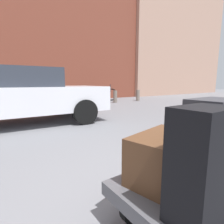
{
  "coord_description": "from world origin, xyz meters",
  "views": [
    {
      "loc": [
        -1.28,
        -0.63,
        1.06
      ],
      "look_at": [
        0.0,
        1.2,
        0.69
      ],
      "focal_mm": 28.52,
      "sensor_mm": 36.0,
      "label": 1
    }
  ],
  "objects_px": {
    "bollard_kerb_near": "(92,98)",
    "bicycle_leaning": "(103,95)",
    "parked_car": "(16,95)",
    "suitcase_black_center": "(202,165)",
    "duffel_bag_brown_rear_right": "(164,157)",
    "bollard_kerb_far": "(138,95)",
    "suitcase_charcoal_stacked_top": "(212,145)",
    "bollard_kerb_mid": "(115,97)",
    "luggage_cart": "(202,187)"
  },
  "relations": [
    {
      "from": "suitcase_black_center",
      "to": "bollard_kerb_mid",
      "type": "height_order",
      "value": "suitcase_black_center"
    },
    {
      "from": "bollard_kerb_near",
      "to": "bicycle_leaning",
      "type": "bearing_deg",
      "value": 41.03
    },
    {
      "from": "suitcase_black_center",
      "to": "bollard_kerb_far",
      "type": "distance_m",
      "value": 9.7
    },
    {
      "from": "luggage_cart",
      "to": "duffel_bag_brown_rear_right",
      "type": "bearing_deg",
      "value": 144.25
    },
    {
      "from": "bollard_kerb_near",
      "to": "bollard_kerb_mid",
      "type": "bearing_deg",
      "value": 0.0
    },
    {
      "from": "bicycle_leaning",
      "to": "bollard_kerb_near",
      "type": "bearing_deg",
      "value": -138.97
    },
    {
      "from": "suitcase_charcoal_stacked_top",
      "to": "bicycle_leaning",
      "type": "height_order",
      "value": "bicycle_leaning"
    },
    {
      "from": "parked_car",
      "to": "duffel_bag_brown_rear_right",
      "type": "bearing_deg",
      "value": -83.96
    },
    {
      "from": "suitcase_charcoal_stacked_top",
      "to": "bollard_kerb_far",
      "type": "height_order",
      "value": "suitcase_charcoal_stacked_top"
    },
    {
      "from": "suitcase_charcoal_stacked_top",
      "to": "bollard_kerb_near",
      "type": "xyz_separation_m",
      "value": [
        3.0,
        7.16,
        -0.32
      ]
    },
    {
      "from": "suitcase_charcoal_stacked_top",
      "to": "bollard_kerb_mid",
      "type": "xyz_separation_m",
      "value": [
        4.4,
        7.16,
        -0.32
      ]
    },
    {
      "from": "suitcase_black_center",
      "to": "bollard_kerb_mid",
      "type": "relative_size",
      "value": 0.93
    },
    {
      "from": "suitcase_charcoal_stacked_top",
      "to": "bollard_kerb_mid",
      "type": "height_order",
      "value": "suitcase_charcoal_stacked_top"
    },
    {
      "from": "duffel_bag_brown_rear_right",
      "to": "parked_car",
      "type": "xyz_separation_m",
      "value": [
        -0.45,
        4.23,
        0.25
      ]
    },
    {
      "from": "parked_car",
      "to": "bollard_kerb_near",
      "type": "height_order",
      "value": "parked_car"
    },
    {
      "from": "bollard_kerb_near",
      "to": "bollard_kerb_far",
      "type": "bearing_deg",
      "value": 0.0
    },
    {
      "from": "suitcase_black_center",
      "to": "bicycle_leaning",
      "type": "distance_m",
      "value": 9.73
    },
    {
      "from": "bollard_kerb_near",
      "to": "duffel_bag_brown_rear_right",
      "type": "bearing_deg",
      "value": -114.66
    },
    {
      "from": "parked_car",
      "to": "bicycle_leaning",
      "type": "relative_size",
      "value": 2.59
    },
    {
      "from": "suitcase_charcoal_stacked_top",
      "to": "parked_car",
      "type": "bearing_deg",
      "value": 96.66
    },
    {
      "from": "bollard_kerb_mid",
      "to": "bicycle_leaning",
      "type": "bearing_deg",
      "value": 90.11
    },
    {
      "from": "bicycle_leaning",
      "to": "bollard_kerb_far",
      "type": "bearing_deg",
      "value": -36.21
    },
    {
      "from": "bollard_kerb_mid",
      "to": "bollard_kerb_far",
      "type": "height_order",
      "value": "same"
    },
    {
      "from": "suitcase_charcoal_stacked_top",
      "to": "bollard_kerb_mid",
      "type": "relative_size",
      "value": 0.95
    },
    {
      "from": "suitcase_black_center",
      "to": "parked_car",
      "type": "relative_size",
      "value": 0.14
    },
    {
      "from": "bollard_kerb_near",
      "to": "bollard_kerb_mid",
      "type": "height_order",
      "value": "same"
    },
    {
      "from": "suitcase_charcoal_stacked_top",
      "to": "bollard_kerb_mid",
      "type": "distance_m",
      "value": 8.41
    },
    {
      "from": "duffel_bag_brown_rear_right",
      "to": "parked_car",
      "type": "bearing_deg",
      "value": 82.93
    },
    {
      "from": "suitcase_black_center",
      "to": "bollard_kerb_far",
      "type": "height_order",
      "value": "suitcase_black_center"
    },
    {
      "from": "suitcase_charcoal_stacked_top",
      "to": "duffel_bag_brown_rear_right",
      "type": "distance_m",
      "value": 0.33
    },
    {
      "from": "duffel_bag_brown_rear_right",
      "to": "suitcase_black_center",
      "type": "bearing_deg",
      "value": -127.54
    },
    {
      "from": "suitcase_charcoal_stacked_top",
      "to": "bicycle_leaning",
      "type": "distance_m",
      "value": 9.47
    },
    {
      "from": "luggage_cart",
      "to": "suitcase_charcoal_stacked_top",
      "type": "bearing_deg",
      "value": -134.72
    },
    {
      "from": "bollard_kerb_near",
      "to": "suitcase_charcoal_stacked_top",
      "type": "bearing_deg",
      "value": -112.74
    },
    {
      "from": "bicycle_leaning",
      "to": "bollard_kerb_far",
      "type": "xyz_separation_m",
      "value": [
        1.66,
        -1.21,
        -0.05
      ]
    },
    {
      "from": "bollard_kerb_near",
      "to": "bollard_kerb_far",
      "type": "xyz_separation_m",
      "value": [
        3.05,
        0.0,
        0.0
      ]
    },
    {
      "from": "parked_car",
      "to": "bollard_kerb_mid",
      "type": "bearing_deg",
      "value": 28.14
    },
    {
      "from": "parked_car",
      "to": "bollard_kerb_near",
      "type": "distance_m",
      "value": 4.53
    },
    {
      "from": "suitcase_black_center",
      "to": "parked_car",
      "type": "distance_m",
      "value": 4.61
    },
    {
      "from": "parked_car",
      "to": "bollard_kerb_mid",
      "type": "xyz_separation_m",
      "value": [
        5.02,
        2.68,
        -0.44
      ]
    },
    {
      "from": "parked_car",
      "to": "suitcase_black_center",
      "type": "bearing_deg",
      "value": -86.55
    },
    {
      "from": "parked_car",
      "to": "bicycle_leaning",
      "type": "distance_m",
      "value": 6.36
    },
    {
      "from": "bollard_kerb_mid",
      "to": "suitcase_black_center",
      "type": "bearing_deg",
      "value": -123.06
    },
    {
      "from": "suitcase_charcoal_stacked_top",
      "to": "bollard_kerb_near",
      "type": "relative_size",
      "value": 0.95
    },
    {
      "from": "luggage_cart",
      "to": "bollard_kerb_mid",
      "type": "relative_size",
      "value": 2.01
    },
    {
      "from": "bicycle_leaning",
      "to": "bollard_kerb_near",
      "type": "height_order",
      "value": "bicycle_leaning"
    },
    {
      "from": "suitcase_black_center",
      "to": "parked_car",
      "type": "xyz_separation_m",
      "value": [
        -0.28,
        4.6,
        0.12
      ]
    },
    {
      "from": "suitcase_black_center",
      "to": "bollard_kerb_far",
      "type": "relative_size",
      "value": 0.93
    },
    {
      "from": "luggage_cart",
      "to": "duffel_bag_brown_rear_right",
      "type": "xyz_separation_m",
      "value": [
        -0.25,
        0.18,
        0.24
      ]
    },
    {
      "from": "parked_car",
      "to": "bicycle_leaning",
      "type": "xyz_separation_m",
      "value": [
        5.02,
        3.9,
        -0.39
      ]
    }
  ]
}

